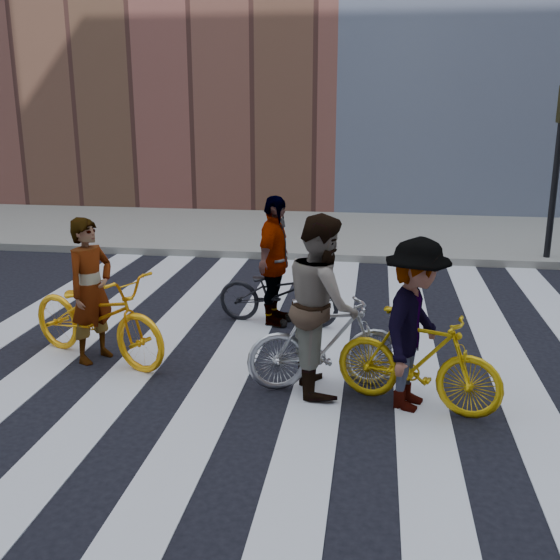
% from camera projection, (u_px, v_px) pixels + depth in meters
% --- Properties ---
extents(ground, '(100.00, 100.00, 0.00)m').
position_uv_depth(ground, '(280.00, 357.00, 8.11)').
color(ground, black).
rests_on(ground, ground).
extents(sidewalk_far, '(100.00, 5.00, 0.15)m').
position_uv_depth(sidewalk_far, '(327.00, 233.00, 15.25)').
color(sidewalk_far, gray).
rests_on(sidewalk_far, ground).
extents(zebra_crosswalk, '(8.25, 10.00, 0.01)m').
position_uv_depth(zebra_crosswalk, '(280.00, 356.00, 8.11)').
color(zebra_crosswalk, silver).
rests_on(zebra_crosswalk, ground).
extents(traffic_signal, '(0.22, 0.42, 3.33)m').
position_uv_depth(traffic_signal, '(560.00, 145.00, 11.96)').
color(traffic_signal, black).
rests_on(traffic_signal, ground).
extents(bike_yellow_left, '(2.25, 1.53, 1.12)m').
position_uv_depth(bike_yellow_left, '(97.00, 316.00, 7.89)').
color(bike_yellow_left, '#F2A10D').
rests_on(bike_yellow_left, ground).
extents(bike_silver_mid, '(1.79, 0.91, 1.03)m').
position_uv_depth(bike_silver_mid, '(326.00, 344.00, 7.11)').
color(bike_silver_mid, '#ADAFB7').
rests_on(bike_silver_mid, ground).
extents(bike_yellow_right, '(1.80, 1.05, 1.04)m').
position_uv_depth(bike_yellow_right, '(418.00, 360.00, 6.66)').
color(bike_yellow_right, '#C99C0B').
rests_on(bike_yellow_right, ground).
extents(bike_dark_rear, '(1.81, 0.84, 0.92)m').
position_uv_depth(bike_dark_rear, '(278.00, 293.00, 9.19)').
color(bike_dark_rear, black).
rests_on(bike_dark_rear, ground).
extents(rider_left, '(0.64, 0.76, 1.76)m').
position_uv_depth(rider_left, '(91.00, 290.00, 7.81)').
color(rider_left, slate).
rests_on(rider_left, ground).
extents(rider_mid, '(0.95, 1.10, 1.94)m').
position_uv_depth(rider_mid, '(322.00, 304.00, 7.00)').
color(rider_mid, slate).
rests_on(rider_mid, ground).
extents(rider_right, '(1.02, 1.31, 1.79)m').
position_uv_depth(rider_right, '(415.00, 325.00, 6.57)').
color(rider_right, slate).
rests_on(rider_right, ground).
extents(rider_rear, '(0.59, 1.12, 1.83)m').
position_uv_depth(rider_rear, '(274.00, 261.00, 9.08)').
color(rider_rear, slate).
rests_on(rider_rear, ground).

